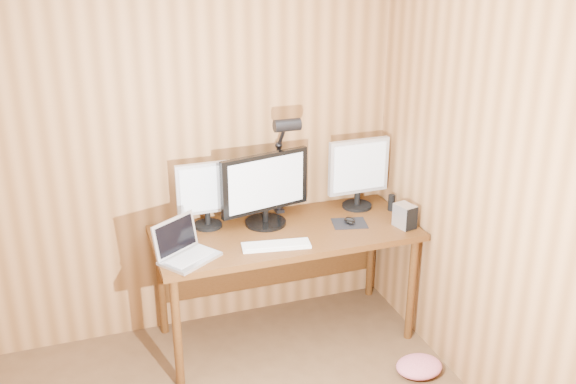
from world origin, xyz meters
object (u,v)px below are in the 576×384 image
monitor_left (207,193)px  mouse (350,220)px  desk_lamp (283,152)px  keyboard (276,245)px  desk (282,243)px  hard_drive (405,216)px  phone (274,245)px  monitor_center (265,188)px  laptop (184,249)px  speaker (391,203)px  monitor_right (358,171)px

monitor_left → mouse: size_ratio=4.03×
desk_lamp → keyboard: bearing=-109.2°
desk → hard_drive: size_ratio=10.64×
desk → keyboard: bearing=-114.7°
monitor_left → phone: (0.30, -0.39, -0.22)m
desk → monitor_center: size_ratio=2.74×
phone → desk_lamp: size_ratio=0.16×
laptop → hard_drive: size_ratio=2.58×
desk → speaker: bearing=-0.2°
monitor_left → monitor_center: bearing=-12.8°
monitor_left → keyboard: size_ratio=1.01×
speaker → hard_drive: bearing=-99.9°
keyboard → hard_drive: hard_drive is taller
laptop → hard_drive: (1.36, -0.03, 0.02)m
phone → monitor_right: bearing=42.5°
desk → desk_lamp: 0.58m
hard_drive → monitor_right: bearing=97.5°
keyboard → laptop: bearing=-175.0°
monitor_center → phone: 0.39m
speaker → desk_lamp: bearing=169.5°
hard_drive → monitor_center: bearing=144.9°
hard_drive → keyboard: bearing=167.2°
keyboard → mouse: (0.53, 0.16, 0.01)m
monitor_left → monitor_right: size_ratio=0.89×
monitor_right → hard_drive: (0.14, -0.38, -0.18)m
laptop → monitor_center: bearing=-7.7°
monitor_left → hard_drive: bearing=-19.4°
keyboard → speaker: 0.92m
monitor_center → laptop: 0.66m
speaker → monitor_right: bearing=147.5°
laptop → keyboard: bearing=-38.7°
monitor_right → desk_lamp: (-0.51, 0.01, 0.19)m
speaker → monitor_center: bearing=176.0°
desk_lamp → phone: bearing=-110.9°
mouse → speaker: speaker is taller
desk → laptop: bearing=-160.4°
monitor_right → phone: bearing=-153.6°
keyboard → monitor_right: bearing=38.3°
hard_drive → speaker: size_ratio=1.40×
desk → keyboard: 0.32m
desk_lamp → laptop: bearing=-148.0°
phone → keyboard: bearing=-39.2°
phone → speaker: bearing=30.3°
desk → desk_lamp: bearing=66.4°
monitor_left → speaker: (1.19, -0.14, -0.17)m
monitor_right → desk_lamp: 0.55m
hard_drive → speaker: bearing=66.9°
speaker → desk_lamp: size_ratio=0.15×
keyboard → desk_lamp: (0.18, 0.40, 0.43)m
monitor_left → monitor_right: (1.00, -0.02, 0.03)m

